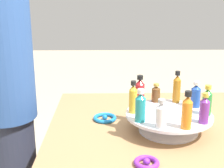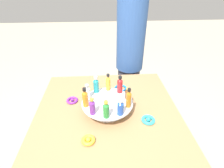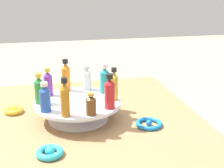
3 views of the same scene
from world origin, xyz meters
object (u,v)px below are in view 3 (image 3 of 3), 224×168
Objects in this scene: bottle_clear at (87,79)px; ribbon_bow_gold at (14,110)px; bottle_amber at (65,99)px; ribbon_bow_teal at (50,152)px; bottle_red at (110,93)px; bottle_gold at (114,85)px; display_stand at (78,108)px; bottle_purple at (48,83)px; bottle_green at (39,90)px; bottle_blue at (45,98)px; bottle_orange at (66,76)px; ribbon_bow_purple at (97,93)px; ribbon_bow_blue at (149,124)px; bottle_brown at (91,105)px; bottle_teal at (105,80)px.

ribbon_bow_gold is (0.01, -0.33, -0.12)m from bottle_clear.
bottle_amber is 1.58× the size of ribbon_bow_teal.
bottle_red is 0.46m from ribbon_bow_gold.
ribbon_bow_gold is at bearing -108.40° from bottle_gold.
bottle_purple is (-0.10, -0.11, 0.09)m from display_stand.
bottle_purple is at bearing 156.86° from bottle_green.
display_stand is at bearing -23.14° from bottle_clear.
bottle_blue is (0.08, -0.13, 0.08)m from display_stand.
ribbon_bow_purple is (-0.12, 0.16, -0.14)m from bottle_orange.
bottle_amber is at bearing 12.86° from bottle_purple.
bottle_orange reaches higher than bottle_blue.
display_stand is at bearing -95.14° from bottle_gold.
ribbon_bow_blue is (0.11, 0.12, -0.13)m from bottle_gold.
bottle_blue is at bearing -5.14° from bottle_purple.
bottle_brown is at bearing 84.86° from bottle_amber.
ribbon_bow_blue is at bearing 109.90° from ribbon_bow_teal.
ribbon_bow_blue is (-0.01, 0.33, -0.14)m from bottle_amber.
ribbon_bow_teal is 0.42m from ribbon_bow_gold.
ribbon_bow_gold is at bearing -141.66° from bottle_amber.
bottle_green is 0.20m from ribbon_bow_gold.
bottle_amber is 1.37× the size of ribbon_bow_blue.
bottle_gold is 1.24× the size of bottle_clear.
bottle_blue is 0.42m from ribbon_bow_blue.
bottle_brown is at bearing -41.14° from bottle_gold.
bottle_orange is at bearing -131.14° from bottle_gold.
bottle_orange reaches higher than bottle_purple.
bottle_red is 0.32m from ribbon_bow_teal.
ribbon_bow_purple is at bearing 178.11° from bottle_red.
display_stand is at bearing 156.86° from bottle_amber.
bottle_gold is (-0.12, 0.21, -0.00)m from bottle_amber.
bottle_clear reaches higher than ribbon_bow_gold.
display_stand is 0.30m from ribbon_bow_purple.
display_stand is 0.30m from ribbon_bow_gold.
display_stand is at bearing 64.90° from ribbon_bow_gold.
bottle_green is 0.31m from ribbon_bow_teal.
bottle_orange is at bearing 156.86° from bottle_blue.
bottle_teal is at bearing 102.86° from bottle_green.
bottle_red and bottle_gold have the same top height.
bottle_amber is 1.12× the size of bottle_teal.
bottle_amber is at bearing -59.14° from bottle_gold.
bottle_gold is at bearing 156.86° from bottle_red.
bottle_brown is at bearing 127.30° from ribbon_bow_teal.
bottle_orange reaches higher than bottle_teal.
bottle_purple is at bearing -95.14° from bottle_teal.
bottle_clear is at bearing -27.13° from ribbon_bow_purple.
bottle_clear is (-0.28, 0.12, -0.02)m from bottle_amber.
ribbon_bow_teal is at bearing -25.10° from display_stand.
bottle_amber is 0.18m from bottle_green.
ribbon_bow_teal is at bearing -1.89° from bottle_purple.
bottle_gold is 0.46m from ribbon_bow_gold.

